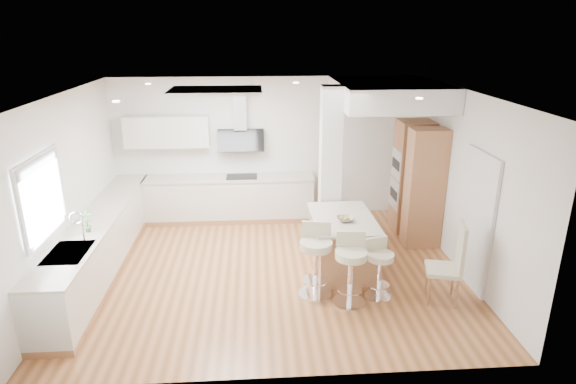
{
  "coord_description": "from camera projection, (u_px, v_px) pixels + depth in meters",
  "views": [
    {
      "loc": [
        -0.21,
        -6.88,
        3.7
      ],
      "look_at": [
        0.29,
        0.4,
        1.18
      ],
      "focal_mm": 30.0,
      "sensor_mm": 36.0,
      "label": 1
    }
  ],
  "objects": [
    {
      "name": "ground",
      "position": [
        272.0,
        270.0,
        7.71
      ],
      "size": [
        6.0,
        6.0,
        0.0
      ],
      "primitive_type": "plane",
      "color": "#AF7040",
      "rests_on": "ground"
    },
    {
      "name": "ceiling",
      "position": [
        272.0,
        270.0,
        7.71
      ],
      "size": [
        6.0,
        5.0,
        0.02
      ],
      "primitive_type": "cube",
      "color": "white",
      "rests_on": "ground"
    },
    {
      "name": "wall_back",
      "position": [
        266.0,
        148.0,
        9.61
      ],
      "size": [
        6.0,
        0.04,
        2.8
      ],
      "primitive_type": "cube",
      "color": "silver",
      "rests_on": "ground"
    },
    {
      "name": "wall_left",
      "position": [
        67.0,
        192.0,
        7.06
      ],
      "size": [
        0.04,
        5.0,
        2.8
      ],
      "primitive_type": "cube",
      "color": "silver",
      "rests_on": "ground"
    },
    {
      "name": "wall_right",
      "position": [
        464.0,
        183.0,
        7.45
      ],
      "size": [
        0.04,
        5.0,
        2.8
      ],
      "primitive_type": "cube",
      "color": "silver",
      "rests_on": "ground"
    },
    {
      "name": "skylight",
      "position": [
        216.0,
        91.0,
        7.32
      ],
      "size": [
        4.1,
        2.1,
        0.06
      ],
      "color": "silver",
      "rests_on": "ground"
    },
    {
      "name": "window_left",
      "position": [
        41.0,
        193.0,
        6.12
      ],
      "size": [
        0.06,
        1.28,
        1.07
      ],
      "color": "white",
      "rests_on": "ground"
    },
    {
      "name": "doorway_right",
      "position": [
        476.0,
        222.0,
        7.01
      ],
      "size": [
        0.05,
        1.0,
        2.1
      ],
      "color": "#403A32",
      "rests_on": "ground"
    },
    {
      "name": "counter_left",
      "position": [
        101.0,
        243.0,
        7.61
      ],
      "size": [
        0.63,
        4.5,
        1.35
      ],
      "color": "#AD754A",
      "rests_on": "ground"
    },
    {
      "name": "counter_back",
      "position": [
        221.0,
        187.0,
        9.52
      ],
      "size": [
        3.62,
        0.63,
        2.5
      ],
      "color": "#AD754A",
      "rests_on": "ground"
    },
    {
      "name": "pillar",
      "position": [
        330.0,
        169.0,
        8.22
      ],
      "size": [
        0.35,
        0.35,
        2.8
      ],
      "color": "silver",
      "rests_on": "ground"
    },
    {
      "name": "soffit",
      "position": [
        388.0,
        94.0,
        8.32
      ],
      "size": [
        1.78,
        2.2,
        0.4
      ],
      "color": "white",
      "rests_on": "ground"
    },
    {
      "name": "oven_column",
      "position": [
        416.0,
        181.0,
        8.7
      ],
      "size": [
        0.63,
        1.21,
        2.1
      ],
      "color": "#AD754A",
      "rests_on": "ground"
    },
    {
      "name": "peninsula",
      "position": [
        342.0,
        243.0,
        7.64
      ],
      "size": [
        0.98,
        1.46,
        0.95
      ],
      "rotation": [
        0.0,
        0.0,
        0.02
      ],
      "color": "#AD754A",
      "rests_on": "ground"
    },
    {
      "name": "bar_stool_a",
      "position": [
        316.0,
        256.0,
        6.83
      ],
      "size": [
        0.55,
        0.55,
        1.08
      ],
      "rotation": [
        0.0,
        0.0,
        -0.13
      ],
      "color": "white",
      "rests_on": "ground"
    },
    {
      "name": "bar_stool_b",
      "position": [
        351.0,
        266.0,
        6.62
      ],
      "size": [
        0.52,
        0.52,
        1.04
      ],
      "rotation": [
        0.0,
        0.0,
        -0.12
      ],
      "color": "white",
      "rests_on": "ground"
    },
    {
      "name": "bar_stool_c",
      "position": [
        379.0,
        266.0,
        6.81
      ],
      "size": [
        0.49,
        0.49,
        0.88
      ],
      "rotation": [
        0.0,
        0.0,
        0.28
      ],
      "color": "white",
      "rests_on": "ground"
    },
    {
      "name": "dining_chair",
      "position": [
        452.0,
        261.0,
        6.65
      ],
      "size": [
        0.56,
        0.56,
        1.19
      ],
      "rotation": [
        0.0,
        0.0,
        -0.25
      ],
      "color": "beige",
      "rests_on": "ground"
    }
  ]
}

